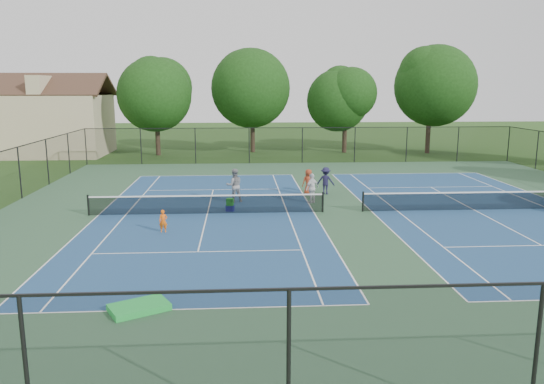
{
  "coord_description": "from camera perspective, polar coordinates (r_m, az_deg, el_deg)",
  "views": [
    {
      "loc": [
        -5.32,
        -26.5,
        6.4
      ],
      "look_at": [
        -3.74,
        -1.0,
        1.3
      ],
      "focal_mm": 35.0,
      "sensor_mm": 36.0,
      "label": 1
    }
  ],
  "objects": [
    {
      "name": "bystander_c",
      "position": [
        31.78,
        3.95,
        1.07
      ],
      "size": [
        0.86,
        0.67,
        1.56
      ],
      "primitive_type": "imported",
      "rotation": [
        0.0,
        0.0,
        3.39
      ],
      "color": "maroon",
      "rests_on": "ground"
    },
    {
      "name": "tennis_court_left",
      "position": [
        27.29,
        -6.97,
        -2.15
      ],
      "size": [
        12.0,
        23.83,
        1.07
      ],
      "color": "navy",
      "rests_on": "ground"
    },
    {
      "name": "perimeter_fence",
      "position": [
        27.45,
        7.7,
        1.12
      ],
      "size": [
        36.08,
        36.08,
        3.02
      ],
      "color": "black",
      "rests_on": "ground"
    },
    {
      "name": "court_pad",
      "position": [
        27.78,
        7.61,
        -2.13
      ],
      "size": [
        36.0,
        36.0,
        0.01
      ],
      "primitive_type": "cube",
      "color": "#2E5132",
      "rests_on": "ground"
    },
    {
      "name": "ball_hopper",
      "position": [
        27.7,
        -4.55,
        -1.07
      ],
      "size": [
        0.4,
        0.36,
        0.38
      ],
      "primitive_type": "cube",
      "rotation": [
        0.0,
        0.0,
        -0.26
      ],
      "color": "green",
      "rests_on": "ball_crate"
    },
    {
      "name": "child_player",
      "position": [
        24.11,
        -11.62,
        -3.09
      ],
      "size": [
        0.39,
        0.27,
        1.02
      ],
      "primitive_type": "imported",
      "rotation": [
        0.0,
        0.0,
        0.06
      ],
      "color": "#FD6310",
      "rests_on": "ground"
    },
    {
      "name": "tree_back_b",
      "position": [
        52.52,
        -2.14,
        11.49
      ],
      "size": [
        7.6,
        7.6,
        10.03
      ],
      "color": "#2D2116",
      "rests_on": "ground"
    },
    {
      "name": "tennis_court_right",
      "position": [
        29.9,
        20.9,
        -1.64
      ],
      "size": [
        12.0,
        23.83,
        1.07
      ],
      "color": "navy",
      "rests_on": "ground"
    },
    {
      "name": "green_tarp",
      "position": [
        16.21,
        -14.11,
        -11.93
      ],
      "size": [
        1.91,
        1.66,
        0.19
      ],
      "primitive_type": "cube",
      "rotation": [
        0.0,
        0.0,
        0.5
      ],
      "color": "green",
      "rests_on": "ground"
    },
    {
      "name": "instructor",
      "position": [
        29.77,
        -4.08,
        0.71
      ],
      "size": [
        1.05,
        0.89,
        1.9
      ],
      "primitive_type": "imported",
      "rotation": [
        0.0,
        0.0,
        3.34
      ],
      "color": "gray",
      "rests_on": "ground"
    },
    {
      "name": "clapboard_house",
      "position": [
        54.56,
        -22.61,
        6.95
      ],
      "size": [
        10.8,
        8.1,
        7.65
      ],
      "color": "tan",
      "rests_on": "ground"
    },
    {
      "name": "bystander_b",
      "position": [
        32.07,
        5.8,
        1.21
      ],
      "size": [
        1.21,
        0.95,
        1.65
      ],
      "primitive_type": "imported",
      "rotation": [
        0.0,
        0.0,
        2.77
      ],
      "color": "#1C1A3A",
      "rests_on": "ground"
    },
    {
      "name": "bystander_a",
      "position": [
        29.56,
        4.34,
        0.41
      ],
      "size": [
        1.01,
        0.95,
        1.67
      ],
      "primitive_type": "imported",
      "rotation": [
        0.0,
        0.0,
        3.86
      ],
      "color": "silver",
      "rests_on": "ground"
    },
    {
      "name": "tree_back_d",
      "position": [
        53.73,
        16.74,
        11.27
      ],
      "size": [
        7.8,
        7.8,
        10.37
      ],
      "color": "#2D2116",
      "rests_on": "ground"
    },
    {
      "name": "ball_crate",
      "position": [
        27.77,
        -4.54,
        -1.76
      ],
      "size": [
        0.47,
        0.42,
        0.3
      ],
      "primitive_type": "cube",
      "rotation": [
        0.0,
        0.0,
        -0.27
      ],
      "color": "navy",
      "rests_on": "ground"
    },
    {
      "name": "ground",
      "position": [
        27.78,
        7.61,
        -2.13
      ],
      "size": [
        140.0,
        140.0,
        0.0
      ],
      "primitive_type": "plane",
      "color": "#234716",
      "rests_on": "ground"
    },
    {
      "name": "tree_back_a",
      "position": [
        51.09,
        -12.39,
        10.62
      ],
      "size": [
        6.8,
        6.8,
        9.15
      ],
      "color": "#2D2116",
      "rests_on": "ground"
    },
    {
      "name": "tree_back_c",
      "position": [
        52.54,
        7.92,
        10.18
      ],
      "size": [
        6.0,
        6.0,
        8.4
      ],
      "color": "#2D2116",
      "rests_on": "ground"
    }
  ]
}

